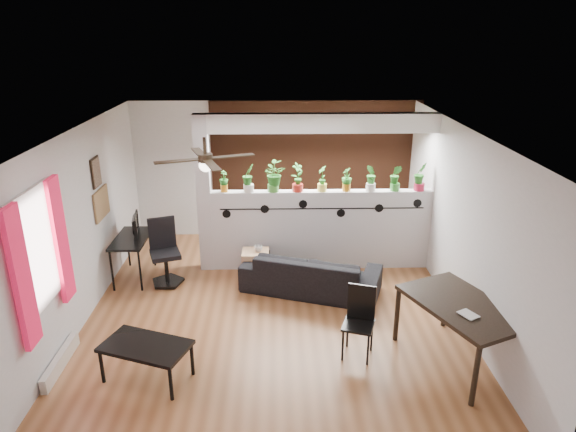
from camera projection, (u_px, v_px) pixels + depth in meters
The scene contains 30 objects.
room_shell at pixel (272, 228), 6.90m from camera, with size 6.30×7.10×2.90m.
partition_wall at pixel (321, 230), 8.54m from camera, with size 3.60×0.18×1.35m, color #BCBCC1.
ceiling_header at pixel (324, 123), 7.93m from camera, with size 3.60×0.18×0.30m, color white.
pier_column at pixel (204, 195), 8.28m from camera, with size 0.22×0.20×2.60m, color #BCBCC1.
brick_panel at pixel (315, 170), 9.70m from camera, with size 3.90×0.05×2.60m, color #9E4F2E.
vine_decal at pixel (322, 209), 8.31m from camera, with size 3.31×0.01×0.30m.
window_assembly at pixel (39, 253), 5.65m from camera, with size 0.09×1.30×1.55m.
baseboard_heater at pixel (61, 361), 6.14m from camera, with size 0.08×1.00×0.18m, color silver.
corkboard at pixel (101, 203), 7.72m from camera, with size 0.03×0.60×0.45m, color olive.
framed_art at pixel (96, 172), 7.50m from camera, with size 0.03×0.34×0.44m.
ceiling_fan at pixel (205, 161), 6.25m from camera, with size 1.19×1.19×0.43m.
potted_plant_0 at pixel (224, 180), 8.21m from camera, with size 0.18×0.20×0.36m.
potted_plant_1 at pixel (248, 177), 8.20m from camera, with size 0.30×0.30×0.46m.
potted_plant_2 at pixel (273, 176), 8.20m from camera, with size 0.32×0.33×0.49m.
potted_plant_3 at pixel (298, 176), 8.21m from camera, with size 0.31×0.31×0.47m.
potted_plant_4 at pixel (322, 178), 8.23m from camera, with size 0.19×0.23×0.42m.
potted_plant_5 at pixel (347, 179), 8.24m from camera, with size 0.17×0.20×0.38m.
potted_plant_6 at pixel (371, 177), 8.24m from camera, with size 0.18×0.22×0.43m.
potted_plant_7 at pixel (396, 177), 8.25m from camera, with size 0.26×0.23×0.42m.
potted_plant_8 at pixel (420, 176), 8.26m from camera, with size 0.29×0.26×0.47m.
sofa at pixel (311, 273), 7.87m from camera, with size 1.99×0.78×0.58m, color black.
cube_shelf at pixel (256, 266), 8.19m from camera, with size 0.42×0.38×0.52m, color tan.
cup at pixel (258, 248), 8.08m from camera, with size 0.12×0.12×0.10m, color gray.
computer_desk at pixel (132, 241), 8.17m from camera, with size 0.52×0.98×0.71m.
monitor at pixel (133, 229), 8.25m from camera, with size 0.05×0.31×0.18m, color black.
office_chair at pixel (165, 256), 8.06m from camera, with size 0.56×0.56×1.04m.
dining_table at pixel (462, 310), 6.05m from camera, with size 1.39×1.68×0.79m.
book at pixel (463, 317), 5.73m from camera, with size 0.16×0.21×0.02m, color gray.
folding_chair at pixel (360, 315), 6.29m from camera, with size 0.46×0.46×0.90m.
coffee_table at pixel (146, 348), 5.84m from camera, with size 1.11×0.86×0.46m.
Camera 1 is at (0.06, -6.42, 3.84)m, focal length 32.00 mm.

